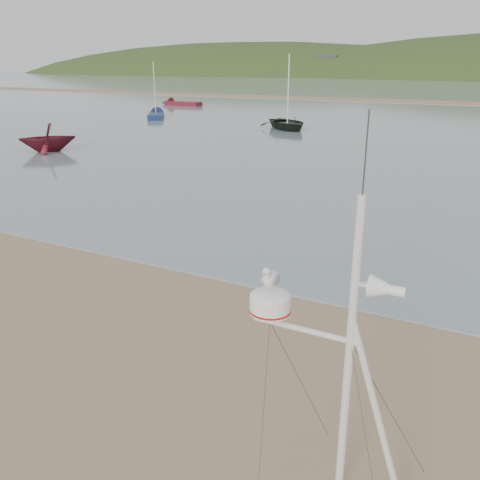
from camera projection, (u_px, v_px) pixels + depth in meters
The scene contains 7 objects.
ground at pixel (88, 351), 9.57m from camera, with size 560.00×560.00×0.00m, color #8D7051.
sandbar at pixel (464, 103), 67.91m from camera, with size 560.00×7.00×0.07m, color #8D7051.
mast_rig at pixel (338, 425), 5.92m from camera, with size 2.10×2.24×4.74m.
boat_dark at pixel (288, 98), 40.60m from camera, with size 3.47×1.01×4.86m, color black.
boat_red at pixel (46, 125), 30.45m from camera, with size 2.78×1.69×3.22m, color maroon.
sailboat_blue_near at pixel (157, 114), 50.74m from camera, with size 4.29×5.51×5.70m.
dinghy_red_far at pixel (175, 103), 65.22m from camera, with size 5.96×1.60×1.44m.
Camera 1 is at (6.45, -6.03, 5.13)m, focal length 38.00 mm.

